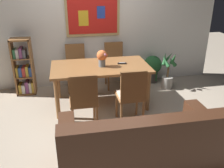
{
  "coord_description": "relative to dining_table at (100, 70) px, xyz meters",
  "views": [
    {
      "loc": [
        -0.53,
        -3.39,
        2.08
      ],
      "look_at": [
        0.09,
        -0.16,
        0.65
      ],
      "focal_mm": 38.72,
      "sensor_mm": 36.0,
      "label": 1
    }
  ],
  "objects": [
    {
      "name": "dining_chair_far_left",
      "position": [
        -0.39,
        0.77,
        -0.1
      ],
      "size": [
        0.4,
        0.41,
        0.91
      ],
      "color": "brown",
      "rests_on": "ground_plane"
    },
    {
      "name": "dining_chair_far_right",
      "position": [
        0.4,
        0.77,
        -0.1
      ],
      "size": [
        0.4,
        0.41,
        0.91
      ],
      "color": "brown",
      "rests_on": "ground_plane"
    },
    {
      "name": "dining_chair_near_left",
      "position": [
        -0.36,
        -0.78,
        -0.1
      ],
      "size": [
        0.4,
        0.41,
        0.91
      ],
      "color": "brown",
      "rests_on": "ground_plane"
    },
    {
      "name": "dining_table",
      "position": [
        0.0,
        0.0,
        0.0
      ],
      "size": [
        1.66,
        0.92,
        0.73
      ],
      "color": "brown",
      "rests_on": "ground_plane"
    },
    {
      "name": "leather_couch",
      "position": [
        0.2,
        -1.74,
        -0.33
      ],
      "size": [
        1.8,
        0.84,
        0.84
      ],
      "color": "#472819",
      "rests_on": "ground_plane"
    },
    {
      "name": "ground_plane",
      "position": [
        -0.01,
        -0.48,
        -0.64
      ],
      "size": [
        12.0,
        12.0,
        0.0
      ],
      "primitive_type": "plane",
      "color": "tan"
    },
    {
      "name": "flower_vase",
      "position": [
        0.03,
        -0.04,
        0.25
      ],
      "size": [
        0.19,
        0.18,
        0.28
      ],
      "color": "slate",
      "rests_on": "dining_table"
    },
    {
      "name": "tv_remote",
      "position": [
        0.39,
        0.02,
        0.1
      ],
      "size": [
        0.16,
        0.07,
        0.02
      ],
      "color": "black",
      "rests_on": "dining_table"
    },
    {
      "name": "bookshelf",
      "position": [
        -1.38,
        0.72,
        -0.15
      ],
      "size": [
        0.36,
        0.28,
        1.09
      ],
      "color": "brown",
      "rests_on": "ground_plane"
    },
    {
      "name": "wall_back_with_painting",
      "position": [
        -0.01,
        1.03,
        0.66
      ],
      "size": [
        5.2,
        0.14,
        2.6
      ],
      "color": "silver",
      "rests_on": "ground_plane"
    },
    {
      "name": "potted_palm",
      "position": [
        1.44,
        0.42,
        -0.32
      ],
      "size": [
        0.32,
        0.33,
        0.78
      ],
      "color": "#B2ADA3",
      "rests_on": "ground_plane"
    },
    {
      "name": "dining_chair_near_right",
      "position": [
        0.35,
        -0.75,
        -0.1
      ],
      "size": [
        0.4,
        0.41,
        0.91
      ],
      "color": "brown",
      "rests_on": "ground_plane"
    },
    {
      "name": "potted_ivy",
      "position": [
        1.25,
        0.81,
        -0.3
      ],
      "size": [
        0.39,
        0.39,
        0.62
      ],
      "color": "#4C4742",
      "rests_on": "ground_plane"
    }
  ]
}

